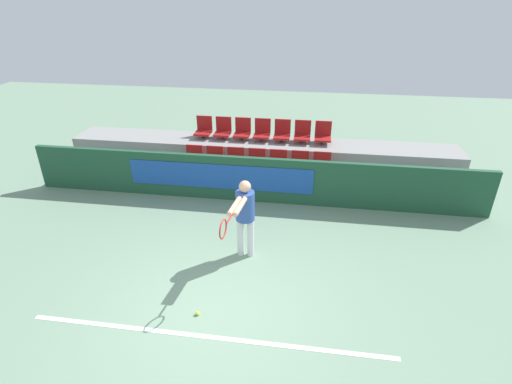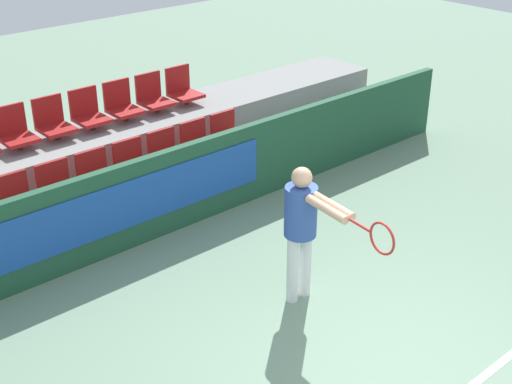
{
  "view_description": "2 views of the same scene",
  "coord_description": "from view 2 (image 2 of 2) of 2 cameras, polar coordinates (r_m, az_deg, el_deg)",
  "views": [
    {
      "loc": [
        1.33,
        -4.71,
        4.65
      ],
      "look_at": [
        0.27,
        2.58,
        0.82
      ],
      "focal_mm": 28.0,
      "sensor_mm": 36.0,
      "label": 1
    },
    {
      "loc": [
        -4.47,
        -3.13,
        4.58
      ],
      "look_at": [
        0.08,
        2.06,
        1.15
      ],
      "focal_mm": 50.0,
      "sensor_mm": 36.0,
      "label": 2
    }
  ],
  "objects": [
    {
      "name": "ground_plane",
      "position": [
        7.13,
        10.81,
        -14.13
      ],
      "size": [
        30.0,
        30.0,
        0.0
      ],
      "primitive_type": "plane",
      "color": "gray"
    },
    {
      "name": "barrier_wall",
      "position": [
        9.08,
        -7.28,
        -0.05
      ],
      "size": [
        10.8,
        0.14,
        1.12
      ],
      "color": "#1E4C33",
      "rests_on": "ground"
    },
    {
      "name": "bleacher_tier_front",
      "position": [
        9.72,
        -9.17,
        -0.57
      ],
      "size": [
        10.4,
        1.1,
        0.44
      ],
      "color": "gray",
      "rests_on": "ground"
    },
    {
      "name": "bleacher_tier_middle",
      "position": [
        10.5,
        -12.51,
        2.56
      ],
      "size": [
        10.4,
        1.1,
        0.89
      ],
      "color": "gray",
      "rests_on": "ground"
    },
    {
      "name": "stadium_chair_0",
      "position": [
        9.0,
        -18.59,
        -0.8
      ],
      "size": [
        0.43,
        0.45,
        0.56
      ],
      "color": "#333333",
      "rests_on": "bleacher_tier_front"
    },
    {
      "name": "stadium_chair_1",
      "position": [
        9.18,
        -15.53,
        0.21
      ],
      "size": [
        0.43,
        0.45,
        0.56
      ],
      "color": "#333333",
      "rests_on": "bleacher_tier_front"
    },
    {
      "name": "stadium_chair_2",
      "position": [
        9.4,
        -12.6,
        1.18
      ],
      "size": [
        0.43,
        0.45,
        0.56
      ],
      "color": "#333333",
      "rests_on": "bleacher_tier_front"
    },
    {
      "name": "stadium_chair_3",
      "position": [
        9.64,
        -9.8,
        2.1
      ],
      "size": [
        0.43,
        0.45,
        0.56
      ],
      "color": "#333333",
      "rests_on": "bleacher_tier_front"
    },
    {
      "name": "stadium_chair_4",
      "position": [
        9.9,
        -7.15,
        2.97
      ],
      "size": [
        0.43,
        0.45,
        0.56
      ],
      "color": "#333333",
      "rests_on": "bleacher_tier_front"
    },
    {
      "name": "stadium_chair_5",
      "position": [
        10.19,
        -4.63,
        3.78
      ],
      "size": [
        0.43,
        0.45,
        0.56
      ],
      "color": "#333333",
      "rests_on": "bleacher_tier_front"
    },
    {
      "name": "stadium_chair_6",
      "position": [
        10.49,
        -2.26,
        4.55
      ],
      "size": [
        0.43,
        0.45,
        0.56
      ],
      "color": "#333333",
      "rests_on": "bleacher_tier_front"
    },
    {
      "name": "stadium_chair_8",
      "position": [
        9.94,
        -18.71,
        4.6
      ],
      "size": [
        0.43,
        0.45,
        0.56
      ],
      "color": "#333333",
      "rests_on": "bleacher_tier_middle"
    },
    {
      "name": "stadium_chair_9",
      "position": [
        10.14,
        -15.93,
        5.42
      ],
      "size": [
        0.43,
        0.45,
        0.56
      ],
      "color": "#333333",
      "rests_on": "bleacher_tier_middle"
    },
    {
      "name": "stadium_chair_10",
      "position": [
        10.36,
        -13.25,
        6.19
      ],
      "size": [
        0.43,
        0.45,
        0.56
      ],
      "color": "#333333",
      "rests_on": "bleacher_tier_middle"
    },
    {
      "name": "stadium_chair_11",
      "position": [
        10.61,
        -10.68,
        6.91
      ],
      "size": [
        0.43,
        0.45,
        0.56
      ],
      "color": "#333333",
      "rests_on": "bleacher_tier_middle"
    },
    {
      "name": "stadium_chair_12",
      "position": [
        10.88,
        -8.23,
        7.59
      ],
      "size": [
        0.43,
        0.45,
        0.56
      ],
      "color": "#333333",
      "rests_on": "bleacher_tier_middle"
    },
    {
      "name": "stadium_chair_13",
      "position": [
        11.17,
        -5.89,
        8.22
      ],
      "size": [
        0.43,
        0.45,
        0.56
      ],
      "color": "#333333",
      "rests_on": "bleacher_tier_middle"
    },
    {
      "name": "tennis_player",
      "position": [
        7.47,
        3.88,
        -2.38
      ],
      "size": [
        0.35,
        1.52,
        1.58
      ],
      "rotation": [
        0.0,
        0.0,
        -0.12
      ],
      "color": "silver",
      "rests_on": "ground"
    }
  ]
}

